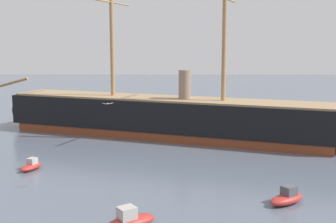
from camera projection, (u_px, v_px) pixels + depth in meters
name	position (u px, v px, depth m)	size (l,w,h in m)	color
tall_ship	(166.00, 117.00, 74.13)	(64.30, 27.69, 32.20)	brown
motorboat_near_centre	(130.00, 221.00, 38.02)	(5.01, 4.34, 1.99)	#B22D28
motorboat_mid_right	(287.00, 198.00, 43.80)	(4.50, 3.93, 1.79)	#B22D28
motorboat_alongside_bow	(31.00, 166.00, 55.43)	(2.70, 3.84, 1.49)	#B22D28
motorboat_distant_centre	(180.00, 125.00, 82.48)	(3.57, 2.22, 1.39)	silver
seagull_in_flight	(108.00, 104.00, 46.41)	(1.13, 0.64, 0.13)	silver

